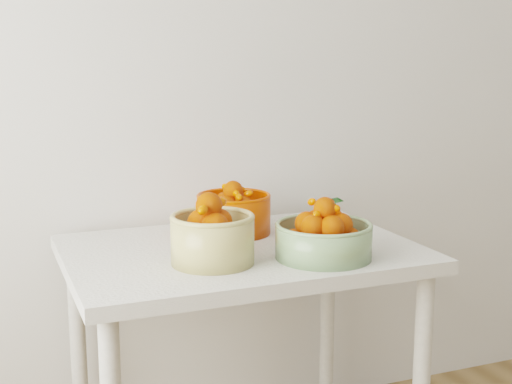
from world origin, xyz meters
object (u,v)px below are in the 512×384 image
at_px(bowl_cream, 212,237).
at_px(bowl_green, 324,237).
at_px(table, 241,279).
at_px(bowl_orange, 234,213).

height_order(bowl_cream, bowl_green, bowl_cream).
distance_m(bowl_cream, bowl_green, 0.31).
bearing_deg(table, bowl_green, -48.00).
bearing_deg(bowl_orange, table, -102.48).
bearing_deg(bowl_orange, bowl_cream, -119.91).
bearing_deg(bowl_green, table, 132.00).
xyz_separation_m(table, bowl_green, (0.17, -0.19, 0.16)).
bearing_deg(bowl_orange, bowl_green, -68.88).
xyz_separation_m(bowl_green, bowl_orange, (-0.14, 0.35, 0.01)).
xyz_separation_m(table, bowl_orange, (0.04, 0.16, 0.16)).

